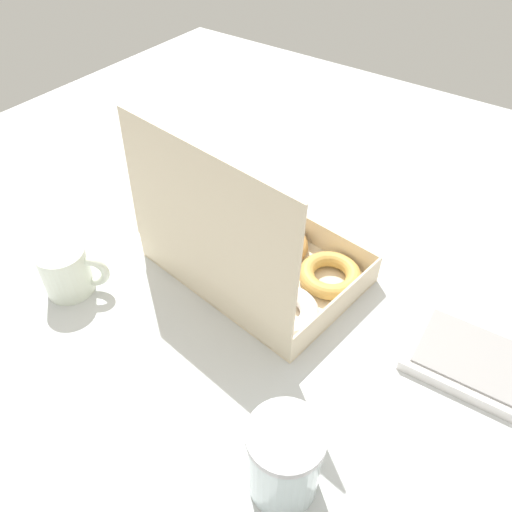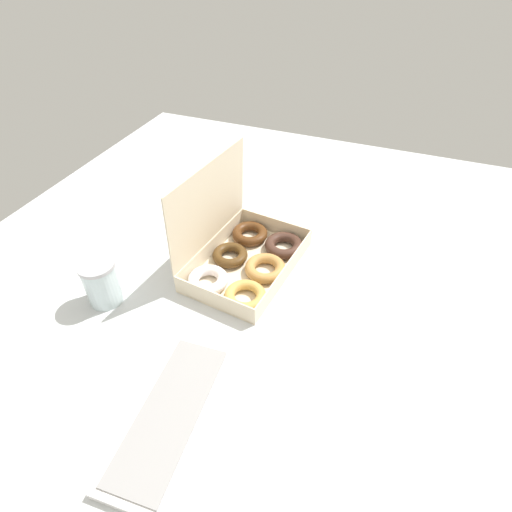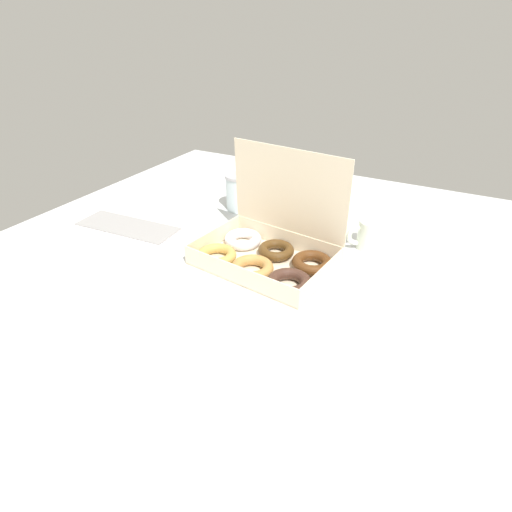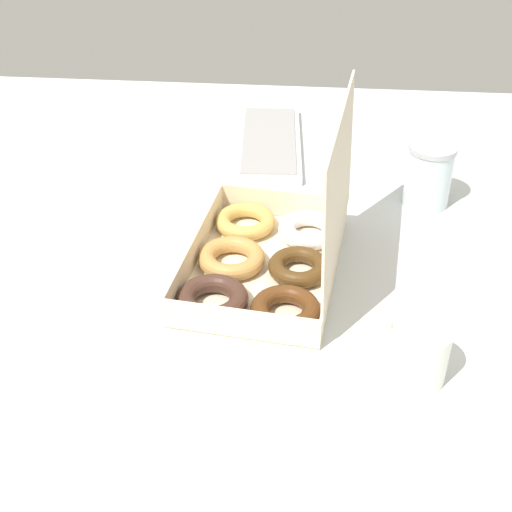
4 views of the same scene
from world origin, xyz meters
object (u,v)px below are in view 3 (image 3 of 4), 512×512
(coffee_mug, at_px, (370,234))
(glass_jar, at_px, (239,192))
(donut_box, at_px, (267,252))
(keyboard, at_px, (128,229))

(coffee_mug, relative_size, glass_jar, 0.85)
(donut_box, relative_size, keyboard, 1.08)
(glass_jar, bearing_deg, keyboard, -124.26)
(donut_box, xyz_separation_m, keyboard, (-0.49, -0.04, -0.03))
(keyboard, bearing_deg, donut_box, 4.45)
(coffee_mug, bearing_deg, donut_box, -135.64)
(donut_box, bearing_deg, keyboard, -175.55)
(donut_box, bearing_deg, coffee_mug, 44.36)
(donut_box, relative_size, coffee_mug, 3.70)
(donut_box, height_order, glass_jar, donut_box)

